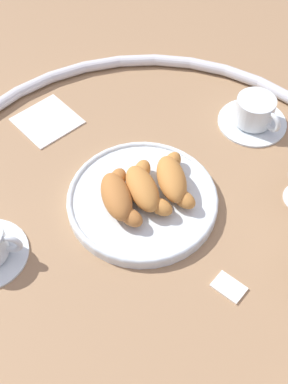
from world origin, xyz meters
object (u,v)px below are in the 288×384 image
object	(u,v)px
croissant_small	(146,187)
pastry_plate	(144,198)
folded_napkin	(47,120)
sugar_packet	(229,286)
croissant_large	(118,197)
croissant_extra	(173,179)
coffee_cup_far	(255,114)

from	to	relation	value
croissant_small	pastry_plate	bearing A→B (deg)	-111.86
croissant_small	folded_napkin	distance (m)	0.28
croissant_small	sugar_packet	world-z (taller)	croissant_small
croissant_large	folded_napkin	size ratio (longest dim) A/B	1.12
folded_napkin	croissant_extra	bearing A→B (deg)	10.35
croissant_extra	sugar_packet	world-z (taller)	croissant_extra
coffee_cup_far	croissant_extra	bearing A→B (deg)	-86.33
pastry_plate	coffee_cup_far	bearing A→B (deg)	89.35
folded_napkin	croissant_large	bearing A→B (deg)	-8.49
coffee_cup_far	sugar_packet	world-z (taller)	coffee_cup_far
croissant_extra	sugar_packet	size ratio (longest dim) A/B	2.42
folded_napkin	coffee_cup_far	bearing A→B (deg)	46.34
croissant_small	coffee_cup_far	bearing A→B (deg)	89.58
croissant_small	sugar_packet	bearing A→B (deg)	-5.19
sugar_packet	folded_napkin	bearing A→B (deg)	171.57
croissant_large	croissant_small	xyz separation A→B (m)	(0.02, 0.05, 0.00)
croissant_large	croissant_small	bearing A→B (deg)	70.24
croissant_large	croissant_small	world-z (taller)	same
croissant_large	coffee_cup_far	distance (m)	0.34
croissant_large	folded_napkin	bearing A→B (deg)	171.51
pastry_plate	coffee_cup_far	size ratio (longest dim) A/B	1.93
croissant_large	folded_napkin	world-z (taller)	croissant_large
pastry_plate	sugar_packet	size ratio (longest dim) A/B	5.24
pastry_plate	croissant_extra	world-z (taller)	croissant_extra
coffee_cup_far	sugar_packet	distance (m)	0.37
croissant_small	folded_napkin	bearing A→B (deg)	-178.42
sugar_packet	folded_napkin	xyz separation A→B (m)	(-0.49, 0.01, -0.00)
pastry_plate	croissant_small	distance (m)	0.03
folded_napkin	sugar_packet	bearing A→B (deg)	-1.32
croissant_small	croissant_extra	bearing A→B (deg)	69.36
croissant_small	folded_napkin	xyz separation A→B (m)	(-0.28, -0.01, -0.04)
croissant_large	croissant_extra	bearing A→B (deg)	69.80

